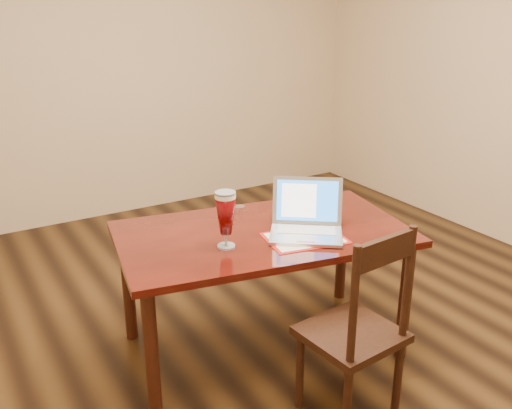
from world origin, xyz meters
TOP-DOWN VIEW (x-y plane):
  - ground at (0.00, 0.00)m, footprint 5.00×5.00m
  - room_shell at (0.00, 0.00)m, footprint 4.51×5.01m
  - dining_table at (-0.14, 0.04)m, footprint 1.62×1.09m
  - dining_chair at (-0.08, -0.63)m, footprint 0.44×0.42m

SIDE VIEW (x-z plane):
  - ground at x=0.00m, z-range 0.00..0.00m
  - dining_chair at x=-0.08m, z-range -0.03..0.92m
  - dining_table at x=-0.14m, z-range 0.14..1.12m
  - room_shell at x=0.00m, z-range 0.41..3.11m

